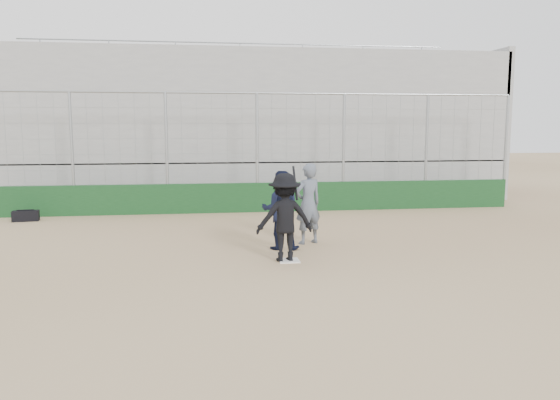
{
  "coord_description": "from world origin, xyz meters",
  "views": [
    {
      "loc": [
        -1.79,
        -11.4,
        2.89
      ],
      "look_at": [
        0.0,
        1.4,
        1.15
      ],
      "focal_mm": 35.0,
      "sensor_mm": 36.0,
      "label": 1
    }
  ],
  "objects": [
    {
      "name": "batter_at_plate",
      "position": [
        -0.09,
        0.04,
        0.95
      ],
      "size": [
        1.29,
        0.84,
        2.04
      ],
      "color": "black",
      "rests_on": "ground"
    },
    {
      "name": "umpire",
      "position": [
        0.74,
        1.71,
        0.9
      ],
      "size": [
        0.86,
        0.73,
        1.8
      ],
      "primitive_type": "imported",
      "rotation": [
        0.0,
        0.0,
        3.56
      ],
      "color": "#525B69",
      "rests_on": "ground"
    },
    {
      "name": "bleachers",
      "position": [
        0.0,
        11.95,
        2.92
      ],
      "size": [
        20.25,
        6.7,
        6.98
      ],
      "color": "gray",
      "rests_on": "ground"
    },
    {
      "name": "equipment_bag",
      "position": [
        -7.26,
        6.11,
        0.16
      ],
      "size": [
        0.79,
        0.42,
        0.36
      ],
      "color": "black",
      "rests_on": "ground"
    },
    {
      "name": "home_plate",
      "position": [
        0.0,
        0.0,
        0.01
      ],
      "size": [
        0.44,
        0.44,
        0.02
      ],
      "primitive_type": "cube",
      "color": "white",
      "rests_on": "ground"
    },
    {
      "name": "backstop",
      "position": [
        0.0,
        7.0,
        0.96
      ],
      "size": [
        18.1,
        0.25,
        4.04
      ],
      "color": "#113516",
      "rests_on": "ground"
    },
    {
      "name": "ground",
      "position": [
        0.0,
        0.0,
        0.0
      ],
      "size": [
        90.0,
        90.0,
        0.0
      ],
      "primitive_type": "plane",
      "color": "olive",
      "rests_on": "ground"
    },
    {
      "name": "catcher_crouched",
      "position": [
        -0.02,
        1.16,
        0.63
      ],
      "size": [
        1.03,
        0.88,
        1.25
      ],
      "color": "black",
      "rests_on": "ground"
    }
  ]
}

